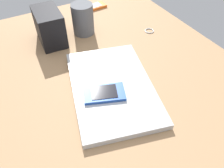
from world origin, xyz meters
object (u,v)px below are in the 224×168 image
Objects in this scene: desk_organizer at (50,27)px; pen_cup at (83,19)px; laptop_closed at (112,87)px; cell_phone_on_laptop at (104,93)px; key_ring at (149,31)px; cell_phone_on_desk at (93,7)px.

desk_organizer is 12.20cm from pen_cup.
pen_cup is (30.67, -4.97, 4.58)cm from laptop_closed.
desk_organizer is at bearing 6.22° from cell_phone_on_laptop.
key_ring is at bearing -117.16° from pen_cup.
cell_phone_on_laptop is 0.93× the size of desk_organizer.
pen_cup is at bearing -14.61° from cell_phone_on_laptop.
desk_organizer is at bearing 27.78° from laptop_closed.
cell_phone_on_desk is at bearing -4.71° from laptop_closed.
desk_organizer reaches higher than cell_phone_on_desk.
cell_phone_on_laptop is at bearing 165.39° from pen_cup.
laptop_closed is 9.68× the size of key_ring.
desk_organizer is at bearing 71.36° from key_ring.
laptop_closed is at bearing 160.67° from cell_phone_on_desk.
key_ring is (21.68, -30.48, -2.15)cm from cell_phone_on_laptop.
pen_cup is (11.24, 21.91, 5.32)cm from key_ring.
laptop_closed is at bearing -58.13° from cell_phone_on_laptop.
cell_phone_on_laptop is at bearing 157.76° from cell_phone_on_desk.
laptop_closed is 33.17cm from key_ring.
pen_cup is (-15.68, 11.30, 4.91)cm from cell_phone_on_desk.
desk_organizer reaches higher than key_ring.
key_ring is 25.19cm from pen_cup.
key_ring is at bearing -158.49° from cell_phone_on_desk.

